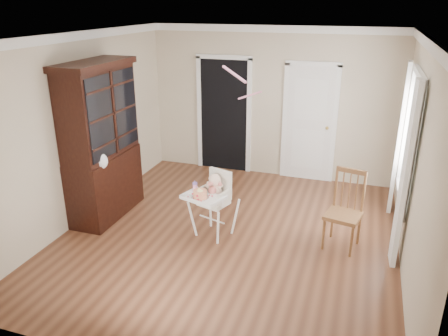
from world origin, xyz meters
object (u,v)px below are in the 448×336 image
(china_cabinet, at_px, (101,142))
(dining_chair, at_px, (344,212))
(cake, at_px, (200,194))
(sippy_cup, at_px, (195,187))
(high_chair, at_px, (214,197))

(china_cabinet, relative_size, dining_chair, 2.20)
(cake, relative_size, sippy_cup, 1.47)
(high_chair, relative_size, china_cabinet, 0.41)
(cake, height_order, sippy_cup, sippy_cup)
(cake, bearing_deg, high_chair, 66.46)
(high_chair, height_order, cake, high_chair)
(cake, bearing_deg, china_cabinet, 168.34)
(cake, distance_m, china_cabinet, 1.76)
(cake, height_order, dining_chair, dining_chair)
(high_chair, distance_m, dining_chair, 1.75)
(high_chair, distance_m, china_cabinet, 1.86)
(cake, relative_size, dining_chair, 0.22)
(high_chair, bearing_deg, china_cabinet, -165.81)
(cake, xyz_separation_m, sippy_cup, (-0.14, 0.18, 0.01))
(high_chair, xyz_separation_m, sippy_cup, (-0.24, -0.06, 0.14))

